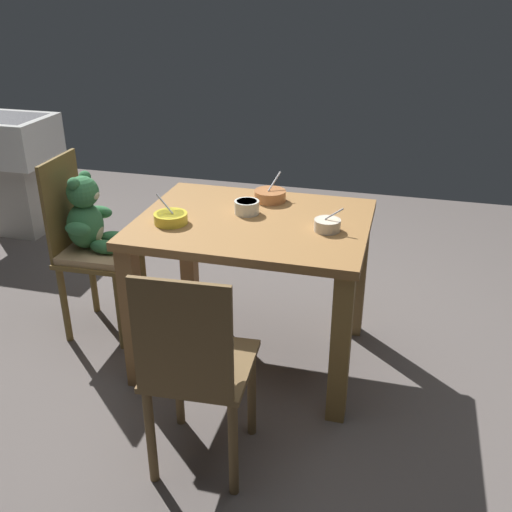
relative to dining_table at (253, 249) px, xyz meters
The scene contains 9 objects.
ground_plane 0.61m from the dining_table, ahead, with size 5.20×5.20×0.04m.
dining_table is the anchor object (origin of this frame).
teddy_chair_near_front 0.76m from the dining_table, 90.32° to the right, with size 0.39×0.40×0.88m.
teddy_chair_near_left 0.87m from the dining_table, behind, with size 0.38×0.37×0.94m.
porridge_bowl_terracotta_far_center 0.31m from the dining_table, 86.25° to the left, with size 0.15×0.16×0.13m.
porridge_bowl_yellow_near_left 0.41m from the dining_table, 158.16° to the right, with size 0.15×0.15×0.12m.
porridge_bowl_cream_near_right 0.38m from the dining_table, ahead, with size 0.12×0.11×0.11m.
porridge_bowl_white_center 0.20m from the dining_table, 126.43° to the left, with size 0.12×0.12×0.06m.
sink_basin 2.32m from the dining_table, 151.89° to the left, with size 0.55×0.48×0.85m.
Camera 1 is at (0.64, -2.37, 1.73)m, focal length 41.24 mm.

